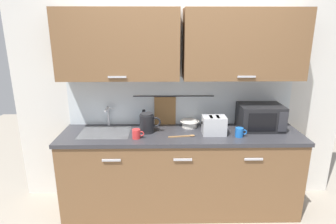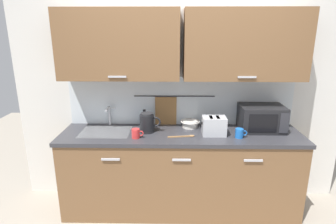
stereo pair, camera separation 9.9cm
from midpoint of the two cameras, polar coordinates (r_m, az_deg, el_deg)
The scene contains 12 objects.
ground at distance 3.17m, azimuth 3.51°, elevation -21.65°, with size 8.00×8.00×0.00m, color #9E9384.
counter_unit at distance 3.17m, azimuth 3.24°, elevation -11.76°, with size 2.53×0.64×0.90m.
back_wall_assembly at distance 3.06m, azimuth 3.60°, elevation 8.32°, with size 3.70×0.41×2.50m.
sink_faucet at distance 3.22m, azimuth -10.95°, elevation -0.25°, with size 0.09×0.17×0.22m.
microwave at distance 3.20m, azimuth 19.19°, elevation -1.16°, with size 0.46×0.35×0.27m.
electric_kettle at distance 2.98m, azimuth -3.25°, elevation -2.19°, with size 0.23×0.16×0.21m.
dish_soap_bottle at distance 3.15m, azimuth -3.87°, elevation -1.45°, with size 0.06×0.06×0.20m.
mug_near_sink at distance 2.84m, azimuth -5.49°, elevation -4.34°, with size 0.12×0.08×0.09m.
mixing_bowl at distance 3.15m, azimuth 5.39°, elevation -2.31°, with size 0.21×0.21×0.08m.
toaster at distance 2.95m, azimuth 10.22°, elevation -2.77°, with size 0.26×0.17×0.19m.
mug_by_kettle at distance 2.94m, azimuth 15.17°, elevation -4.16°, with size 0.12×0.08×0.09m.
wooden_spoon at distance 2.88m, azimuth 4.35°, elevation -4.90°, with size 0.28×0.07×0.01m.
Camera 2 is at (-0.09, -2.49, 1.95)m, focal length 30.22 mm.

